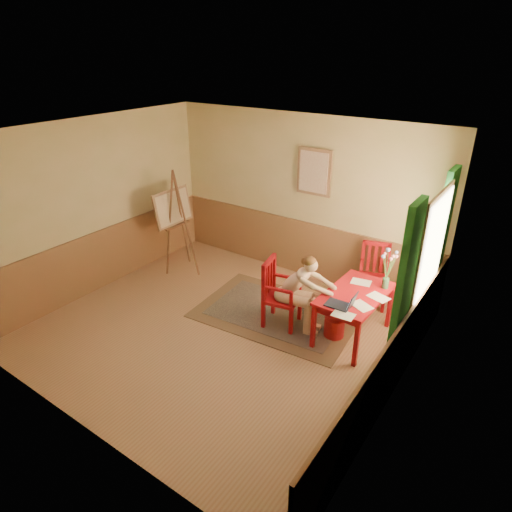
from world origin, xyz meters
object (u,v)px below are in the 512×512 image
Objects in this scene: easel at (175,212)px; laptop at (343,304)px; chair_back at (373,275)px; figure at (298,289)px; chair_left at (279,293)px; table at (355,298)px.

laptop is at bearing -9.90° from easel.
chair_back reaches higher than laptop.
figure is at bearing -9.12° from easel.
laptop is (0.74, -0.17, 0.11)m from figure.
easel reaches higher than figure.
figure is at bearing -115.20° from chair_back.
easel is (-2.78, 0.45, 0.45)m from figure.
chair_back is at bearing 64.80° from figure.
chair_left reaches higher than chair_back.
table is at bearing 90.08° from laptop.
table is at bearing 16.45° from chair_left.
table is 1.23× the size of chair_back.
easel reaches higher than chair_left.
table is 1.06m from chair_back.
laptop is at bearing -6.80° from chair_left.
figure is 2.85m from easel.
figure is at bearing -160.63° from table.
chair_back is 1.45m from figure.
chair_left is at bearing 173.20° from laptop.
easel is at bearing -165.77° from chair_back.
laptop reaches higher than table.
chair_left is at bearing -163.55° from table.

